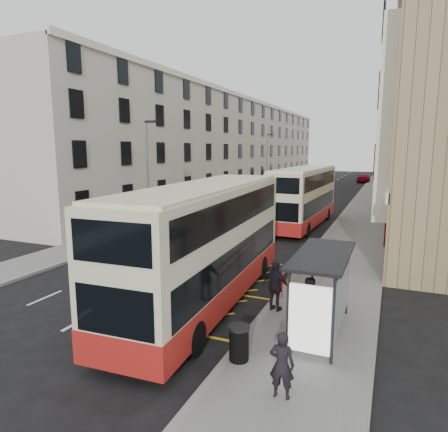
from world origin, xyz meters
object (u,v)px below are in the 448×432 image
at_px(bus_shelter, 325,279).
at_px(double_decker_front, 206,245).
at_px(pedestrian_mid, 311,306).
at_px(white_van, 291,188).
at_px(car_red, 363,178).
at_px(pedestrian_far, 276,286).
at_px(car_silver, 305,179).
at_px(pedestrian_near, 282,365).
at_px(litter_bin, 239,342).
at_px(car_dark, 314,177).
at_px(street_lamp_near, 148,170).
at_px(street_lamp_far, 267,159).
at_px(double_decker_rear, 304,197).

relative_size(bus_shelter, double_decker_front, 0.35).
height_order(bus_shelter, pedestrian_mid, bus_shelter).
distance_m(white_van, car_red, 24.09).
relative_size(pedestrian_far, white_van, 0.36).
xyz_separation_m(pedestrian_mid, car_silver, (-12.16, 58.80, -0.35)).
distance_m(pedestrian_near, car_red, 68.64).
relative_size(double_decker_front, pedestrian_near, 7.15).
bearing_deg(pedestrian_far, pedestrian_mid, 152.82).
bearing_deg(bus_shelter, pedestrian_near, -96.69).
height_order(double_decker_front, pedestrian_near, double_decker_front).
relative_size(litter_bin, white_van, 0.19).
xyz_separation_m(double_decker_front, car_red, (1.67, 63.59, -1.72)).
relative_size(double_decker_front, car_dark, 3.03).
xyz_separation_m(car_silver, car_red, (9.44, 6.07, -0.02)).
bearing_deg(bus_shelter, white_van, 104.81).
xyz_separation_m(bus_shelter, car_silver, (-12.58, 58.96, -1.39)).
xyz_separation_m(street_lamp_near, pedestrian_far, (12.70, -10.84, -3.53)).
distance_m(litter_bin, pedestrian_far, 3.90).
distance_m(car_silver, car_red, 11.22).
bearing_deg(street_lamp_near, bus_shelter, -40.14).
height_order(bus_shelter, street_lamp_near, street_lamp_near).
distance_m(bus_shelter, car_dark, 66.08).
relative_size(street_lamp_far, pedestrian_mid, 4.19).
height_order(street_lamp_far, double_decker_front, street_lamp_far).
distance_m(street_lamp_far, double_decker_rear, 25.55).
xyz_separation_m(street_lamp_near, pedestrian_mid, (14.27, -12.23, -3.53)).
bearing_deg(car_silver, pedestrian_mid, -61.05).
xyz_separation_m(street_lamp_near, double_decker_rear, (10.08, 6.63, -2.26)).
relative_size(double_decker_front, litter_bin, 11.68).
bearing_deg(litter_bin, street_lamp_far, 105.85).
height_order(bus_shelter, street_lamp_far, street_lamp_far).
relative_size(street_lamp_near, pedestrian_far, 4.19).
distance_m(street_lamp_near, pedestrian_far, 17.07).
bearing_deg(car_dark, car_red, -11.37).
xyz_separation_m(pedestrian_mid, white_van, (-10.76, 42.16, -0.36)).
xyz_separation_m(double_decker_front, white_van, (-6.37, 40.88, -1.71)).
xyz_separation_m(double_decker_front, car_silver, (-7.77, 57.52, -1.71)).
relative_size(street_lamp_far, double_decker_rear, 0.68).
height_order(street_lamp_far, car_dark, street_lamp_far).
distance_m(white_van, car_silver, 16.70).
xyz_separation_m(double_decker_rear, pedestrian_near, (4.20, -22.58, -1.38)).
bearing_deg(street_lamp_far, pedestrian_mid, -71.34).
bearing_deg(street_lamp_far, pedestrian_near, -72.74).
relative_size(street_lamp_near, car_red, 1.58).
bearing_deg(double_decker_rear, white_van, 108.01).
bearing_deg(street_lamp_near, pedestrian_near, -48.16).
height_order(double_decker_rear, pedestrian_near, double_decker_rear).
distance_m(bus_shelter, pedestrian_near, 3.75).
xyz_separation_m(double_decker_rear, car_red, (1.47, 46.01, -1.65)).
distance_m(street_lamp_far, car_silver, 17.15).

